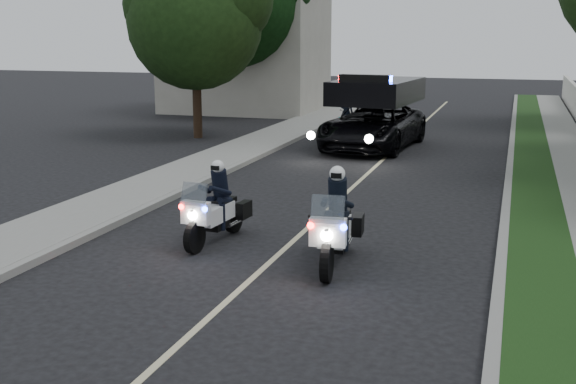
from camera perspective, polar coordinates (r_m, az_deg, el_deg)
name	(u,v)px	position (r m, az deg, el deg)	size (l,w,h in m)	color
ground	(245,285)	(12.16, -3.45, -7.44)	(120.00, 120.00, 0.00)	black
curb_right	(508,182)	(21.04, 17.25, 0.81)	(0.20, 60.00, 0.15)	gray
grass_verge	(534,183)	(21.04, 19.15, 0.69)	(1.20, 60.00, 0.16)	#193814
curb_left	(239,165)	(22.61, -3.98, 2.13)	(0.20, 60.00, 0.15)	gray
sidewalk_left	(207,164)	(23.03, -6.53, 2.28)	(2.00, 60.00, 0.16)	gray
building_far	(246,46)	(39.29, -3.41, 11.58)	(8.00, 6.00, 7.00)	#A8A396
lane_marking	(366,175)	(21.46, 6.25, 1.34)	(0.12, 50.00, 0.01)	#BFB78C
police_moto_left	(216,242)	(14.64, -5.78, -3.99)	(0.69, 1.98, 1.68)	white
police_moto_right	(335,265)	(13.15, 3.77, -5.88)	(0.76, 2.16, 1.84)	white
police_suv	(373,148)	(26.68, 6.79, 3.51)	(2.82, 6.09, 2.96)	black
bicycle	(346,135)	(30.04, 4.66, 4.57)	(0.54, 1.54, 0.81)	black
cyclist	(346,135)	(30.04, 4.66, 4.57)	(0.56, 0.37, 1.54)	black
tree_left_near	(198,138)	(29.43, -7.22, 4.35)	(5.38, 5.38, 8.96)	#1A3612
tree_left_far	(240,116)	(37.16, -3.84, 6.11)	(6.68, 6.68, 11.13)	#113310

